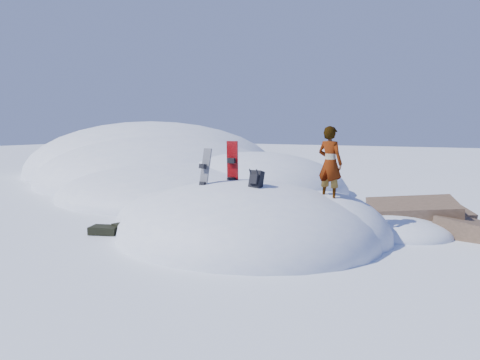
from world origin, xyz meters
The scene contains 9 objects.
ground centered at (0.00, 0.00, 0.00)m, with size 120.00×120.00×0.00m, color white.
snow_mound centered at (-0.17, 0.24, 0.00)m, with size 8.00×6.00×3.00m.
snow_ridge centered at (-10.43, 9.85, 0.00)m, with size 21.50×18.50×6.40m.
rock_outcrop centered at (3.72, 3.01, 0.01)m, with size 4.68×4.41×1.68m.
snowboard_red centered at (-0.45, 0.17, 1.68)m, with size 0.32×0.18×1.70m.
snowboard_dark centered at (-0.86, -0.58, 1.60)m, with size 0.36×0.37×1.50m.
backpack centered at (0.61, -0.54, 1.63)m, with size 0.32×0.38×0.49m.
gear_pile centered at (-3.46, -1.38, 0.13)m, with size 1.01×0.79×0.26m.
person centered at (2.09, 0.50, 2.00)m, with size 0.65×0.43×1.80m, color slate.
Camera 1 is at (5.65, -10.44, 2.88)m, focal length 35.00 mm.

